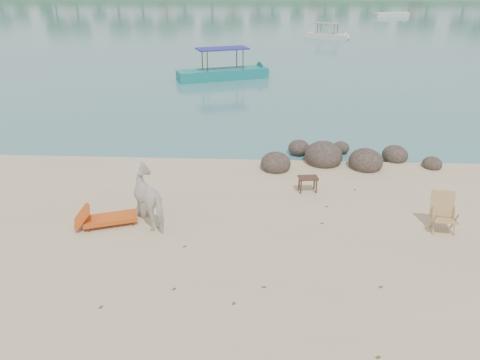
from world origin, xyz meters
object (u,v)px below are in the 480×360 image
object	(u,v)px
boulders	(337,158)
side_table	(308,185)
cow	(152,198)
lounge_chair	(110,217)
deck_chair	(445,215)
boat_near	(222,53)

from	to	relation	value
boulders	side_table	size ratio (longest dim) A/B	10.61
cow	boulders	bearing A→B (deg)	179.01
boulders	lounge_chair	distance (m)	8.17
deck_chair	boat_near	size ratio (longest dim) A/B	0.16
cow	boat_near	distance (m)	18.73
boulders	cow	world-z (taller)	cow
side_table	deck_chair	bearing A→B (deg)	-41.75
boulders	cow	xyz separation A→B (m)	(-5.51, -4.52, 0.53)
side_table	boat_near	size ratio (longest dim) A/B	0.09
deck_chair	lounge_chair	bearing A→B (deg)	-172.05
cow	deck_chair	xyz separation A→B (m)	(7.61, -0.17, -0.22)
boat_near	lounge_chair	bearing A→B (deg)	-116.07
boulders	cow	size ratio (longest dim) A/B	3.64
lounge_chair	side_table	bearing A→B (deg)	3.02
deck_chair	boat_near	xyz separation A→B (m)	(-7.35, 18.88, 1.06)
boulders	boat_near	bearing A→B (deg)	110.27
side_table	deck_chair	size ratio (longest dim) A/B	0.59
boulders	cow	distance (m)	7.14
side_table	lounge_chair	bearing A→B (deg)	-164.13
boat_near	boulders	bearing A→B (deg)	-91.61
boulders	boat_near	distance (m)	15.20
cow	side_table	xyz separation A→B (m)	(4.30, 2.09, -0.49)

